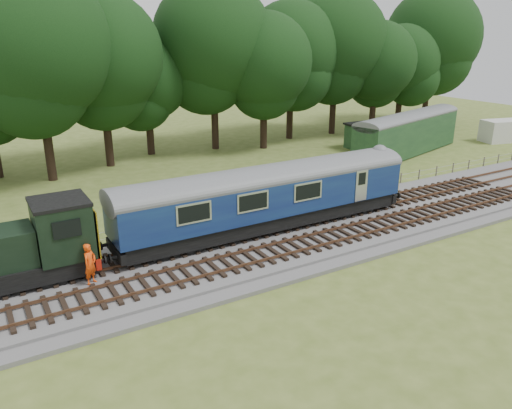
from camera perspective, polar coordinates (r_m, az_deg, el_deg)
ground at (r=29.41m, az=6.16°, el=-3.53°), size 120.00×120.00×0.00m
ballast at (r=29.34m, az=6.17°, el=-3.21°), size 70.00×7.00×0.35m
track_north at (r=30.30m, az=4.61°, el=-1.93°), size 67.20×2.40×0.21m
track_south at (r=28.09m, az=8.13°, el=-3.82°), size 67.20×2.40×0.21m
fence at (r=32.85m, az=1.49°, el=-0.93°), size 64.00×0.12×1.00m
tree_line at (r=47.94m, az=-9.72°, el=5.32°), size 70.00×8.00×18.00m
dmu_railcar at (r=28.49m, az=1.36°, el=1.42°), size 18.05×2.86×3.88m
shunter_loco at (r=24.83m, az=-27.22°, el=-5.17°), size 8.92×2.60×3.38m
worker at (r=23.99m, az=-18.43°, el=-6.45°), size 0.85×0.82×1.96m
parked_coach at (r=50.34m, az=17.00°, el=8.01°), size 15.65×6.74×3.96m
shed at (r=51.69m, az=12.25°, el=7.64°), size 3.32×3.32×2.55m
caravan at (r=60.34m, az=26.48°, el=7.56°), size 5.14×3.42×2.30m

